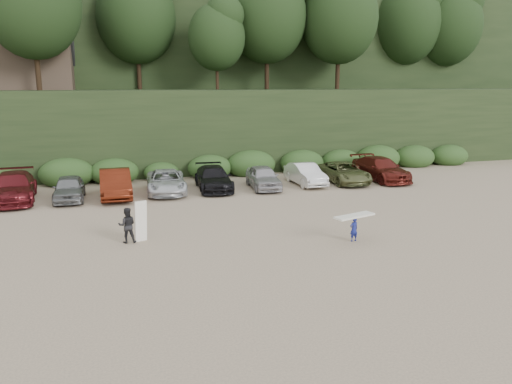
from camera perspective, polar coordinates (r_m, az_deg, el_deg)
name	(u,v)px	position (r m, az deg, el deg)	size (l,w,h in m)	color
ground	(255,237)	(21.52, -0.09, -5.16)	(120.00, 120.00, 0.00)	tan
hillside_backdrop	(154,38)	(56.08, -11.55, 16.89)	(90.00, 41.50, 28.00)	black
parked_cars	(141,182)	(30.26, -13.02, 1.07)	(34.13, 6.26, 1.61)	#A5A5AA
child_surfer	(354,223)	(21.15, 11.14, -3.54)	(1.96, 1.04, 1.13)	navy
adult_surfer	(128,225)	(21.25, -14.38, -3.66)	(1.21, 0.61, 1.75)	black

